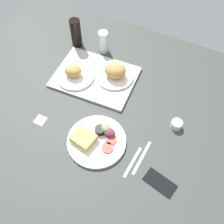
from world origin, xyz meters
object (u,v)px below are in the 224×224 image
object	(u,v)px
sticky_note	(40,120)
drinking_glass	(103,42)
bread_plate_far	(115,72)
serving_tray	(95,77)
knife	(142,158)
fork	(133,162)
soda_bottle	(76,33)
cell_phone	(160,182)
plate_with_salad	(96,139)
espresso_cup	(176,124)
bread_plate_near	(74,73)

from	to	relation	value
sticky_note	drinking_glass	bearing A→B (deg)	84.30
bread_plate_far	serving_tray	bearing A→B (deg)	-155.09
knife	sticky_note	world-z (taller)	knife
drinking_glass	sticky_note	xyz separation A→B (cm)	(-5.97, -59.75, -6.86)
fork	soda_bottle	bearing A→B (deg)	51.63
serving_tray	drinking_glass	size ratio (longest dim) A/B	3.25
soda_bottle	cell_phone	world-z (taller)	soda_bottle
plate_with_salad	drinking_glass	bearing A→B (deg)	113.88
serving_tray	knife	distance (cm)	54.78
espresso_cup	cell_phone	distance (cm)	31.19
bread_plate_near	soda_bottle	bearing A→B (deg)	117.26
fork	knife	xyz separation A→B (cm)	(3.00, 4.00, 0.00)
plate_with_salad	knife	size ratio (longest dim) A/B	1.51
bread_plate_near	espresso_cup	distance (cm)	62.61
drinking_glass	plate_with_salad	bearing A→B (deg)	-66.12
plate_with_salad	espresso_cup	bearing A→B (deg)	37.67
serving_tray	fork	size ratio (longest dim) A/B	2.65
soda_bottle	knife	world-z (taller)	soda_bottle
plate_with_salad	soda_bottle	world-z (taller)	soda_bottle
knife	drinking_glass	bearing A→B (deg)	44.19
plate_with_salad	soda_bottle	distance (cm)	69.58
cell_phone	drinking_glass	bearing A→B (deg)	145.53
bread_plate_far	knife	size ratio (longest dim) A/B	1.15
soda_bottle	fork	xyz separation A→B (cm)	(63.11, -57.03, -8.95)
plate_with_salad	espresso_cup	distance (cm)	41.03
cell_phone	sticky_note	xyz separation A→B (cm)	(-66.92, 3.65, -0.34)
bread_plate_far	sticky_note	bearing A→B (deg)	-117.63
bread_plate_near	espresso_cup	xyz separation A→B (cm)	(62.36, -5.15, -2.18)
knife	bread_plate_far	bearing A→B (deg)	43.35
serving_tray	plate_with_salad	xyz separation A→B (cm)	(19.47, -35.37, 0.90)
bread_plate_far	cell_phone	bearing A→B (deg)	-45.84
serving_tray	cell_phone	size ratio (longest dim) A/B	3.13
soda_bottle	espresso_cup	distance (cm)	80.87
bread_plate_near	soda_bottle	distance (cm)	27.90
bread_plate_far	espresso_cup	distance (cm)	44.45
bread_plate_near	fork	bearing A→B (deg)	-32.85
plate_with_salad	espresso_cup	size ratio (longest dim) A/B	5.13
bread_plate_near	sticky_note	size ratio (longest dim) A/B	3.92
bread_plate_near	bread_plate_far	xyz separation A→B (cm)	(20.67, 9.91, 1.14)
plate_with_salad	sticky_note	bearing A→B (deg)	-175.85
cell_phone	espresso_cup	bearing A→B (deg)	107.25
knife	sticky_note	distance (cm)	55.20
drinking_glass	sticky_note	size ratio (longest dim) A/B	2.47
serving_tray	cell_phone	bearing A→B (deg)	-36.91
bread_plate_far	plate_with_salad	distance (cm)	41.33
drinking_glass	bread_plate_far	bearing A→B (deg)	-46.89
serving_tray	drinking_glass	world-z (taller)	drinking_glass
sticky_note	espresso_cup	bearing A→B (deg)	23.18
serving_tray	cell_phone	distance (cm)	68.76
fork	knife	bearing A→B (deg)	-33.14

